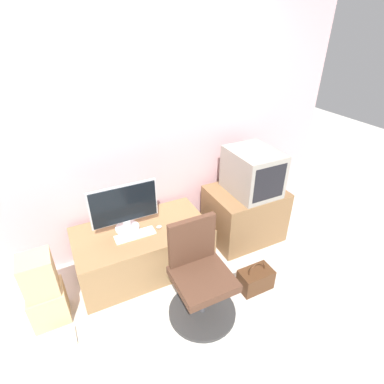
% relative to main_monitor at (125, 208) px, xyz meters
% --- Properties ---
extents(ground_plane, '(12.00, 12.00, 0.00)m').
position_rel_main_monitor_xyz_m(ground_plane, '(0.32, -0.98, -0.71)').
color(ground_plane, beige).
extents(wall_back, '(4.40, 0.05, 2.60)m').
position_rel_main_monitor_xyz_m(wall_back, '(0.32, 0.35, 0.59)').
color(wall_back, beige).
rests_on(wall_back, ground_plane).
extents(desk, '(1.26, 0.67, 0.48)m').
position_rel_main_monitor_xyz_m(desk, '(0.11, -0.07, -0.48)').
color(desk, '#937047').
rests_on(desk, ground_plane).
extents(side_stand, '(0.78, 0.62, 0.60)m').
position_rel_main_monitor_xyz_m(side_stand, '(1.30, -0.08, -0.42)').
color(side_stand, olive).
rests_on(side_stand, ground_plane).
extents(main_monitor, '(0.62, 0.23, 0.47)m').
position_rel_main_monitor_xyz_m(main_monitor, '(0.00, 0.00, 0.00)').
color(main_monitor, silver).
rests_on(main_monitor, desk).
extents(keyboard, '(0.37, 0.12, 0.01)m').
position_rel_main_monitor_xyz_m(keyboard, '(0.04, -0.14, -0.23)').
color(keyboard, white).
rests_on(keyboard, desk).
extents(mouse, '(0.06, 0.04, 0.03)m').
position_rel_main_monitor_xyz_m(mouse, '(0.27, -0.13, -0.22)').
color(mouse, silver).
rests_on(mouse, desk).
extents(crt_tv, '(0.45, 0.56, 0.46)m').
position_rel_main_monitor_xyz_m(crt_tv, '(1.33, -0.11, 0.11)').
color(crt_tv, gray).
rests_on(crt_tv, side_stand).
extents(office_chair, '(0.58, 0.58, 0.86)m').
position_rel_main_monitor_xyz_m(office_chair, '(0.38, -0.77, -0.37)').
color(office_chair, '#333333').
rests_on(office_chair, ground_plane).
extents(cardboard_box_lower, '(0.28, 0.27, 0.32)m').
position_rel_main_monitor_xyz_m(cardboard_box_lower, '(-0.78, -0.29, -0.55)').
color(cardboard_box_lower, '#D1B27F').
rests_on(cardboard_box_lower, ground_plane).
extents(cardboard_box_upper, '(0.24, 0.23, 0.35)m').
position_rel_main_monitor_xyz_m(cardboard_box_upper, '(-0.78, -0.29, -0.22)').
color(cardboard_box_upper, '#D1B27F').
rests_on(cardboard_box_upper, cardboard_box_lower).
extents(handbag, '(0.31, 0.19, 0.31)m').
position_rel_main_monitor_xyz_m(handbag, '(0.95, -0.79, -0.61)').
color(handbag, '#4C2D19').
rests_on(handbag, ground_plane).
extents(book, '(0.17, 0.17, 0.02)m').
position_rel_main_monitor_xyz_m(book, '(-0.72, -0.56, -0.70)').
color(book, beige).
rests_on(book, ground_plane).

